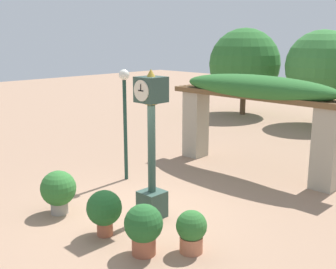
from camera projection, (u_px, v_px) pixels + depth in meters
name	position (u px, v px, depth m)	size (l,w,h in m)	color
ground_plane	(136.00, 215.00, 9.44)	(60.00, 60.00, 0.00)	#9E7A60
pedestal_clock	(152.00, 147.00, 9.00)	(0.53, 0.58, 3.26)	#2D473D
pergola	(255.00, 101.00, 12.15)	(5.72, 1.23, 2.84)	#A89E89
potted_plant_near_left	(58.00, 190.00, 9.42)	(0.80, 0.80, 1.00)	gray
potted_plant_near_right	(104.00, 210.00, 8.37)	(0.71, 0.71, 0.94)	#9E563D
potted_plant_far_left	(191.00, 230.00, 7.73)	(0.58, 0.58, 0.81)	#B26B4C
potted_plant_far_right	(144.00, 227.00, 7.64)	(0.71, 0.71, 0.96)	#9E563D
lamp_post	(125.00, 106.00, 11.36)	(0.28, 0.28, 3.06)	#19382D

